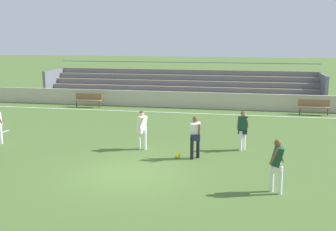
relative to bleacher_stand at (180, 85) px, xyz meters
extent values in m
plane|color=#4C6B30|center=(0.97, -16.07, -1.13)|extent=(160.00, 160.00, 0.00)
cube|color=white|center=(0.97, -4.50, -1.13)|extent=(44.00, 0.12, 0.01)
cube|color=beige|center=(0.97, -2.65, -0.62)|extent=(48.00, 0.16, 1.03)
cube|color=#897051|center=(0.00, -1.48, -0.78)|extent=(19.22, 0.36, 0.08)
cube|color=slate|center=(0.00, -1.68, -0.96)|extent=(19.22, 0.04, 0.35)
cube|color=#897051|center=(0.00, -0.88, -0.44)|extent=(19.22, 0.36, 0.08)
cube|color=slate|center=(0.00, -1.08, -0.61)|extent=(19.22, 0.04, 0.35)
cube|color=#897051|center=(0.00, -0.28, -0.09)|extent=(19.22, 0.36, 0.08)
cube|color=slate|center=(0.00, -0.48, -0.26)|extent=(19.22, 0.04, 0.35)
cube|color=#897051|center=(0.00, 0.33, 0.26)|extent=(19.22, 0.36, 0.08)
cube|color=slate|center=(0.00, 0.13, 0.09)|extent=(19.22, 0.04, 0.35)
cube|color=#897051|center=(0.00, 0.93, 0.61)|extent=(19.22, 0.36, 0.08)
cube|color=slate|center=(0.00, 0.73, 0.43)|extent=(19.22, 0.04, 0.35)
cube|color=#897051|center=(0.00, 1.53, 0.95)|extent=(19.22, 0.36, 0.08)
cube|color=slate|center=(0.00, 1.33, 0.78)|extent=(19.22, 0.04, 0.35)
cube|color=slate|center=(-9.51, 0.03, -0.09)|extent=(0.20, 3.37, 2.08)
cube|color=slate|center=(9.51, 0.03, -0.09)|extent=(0.20, 3.37, 2.08)
cylinder|color=slate|center=(0.00, 1.78, 1.50)|extent=(19.22, 0.06, 0.06)
cube|color=olive|center=(-5.45, -3.66, -0.68)|extent=(1.80, 0.40, 0.06)
cube|color=olive|center=(-5.45, -3.48, -0.43)|extent=(1.80, 0.05, 0.40)
cylinder|color=#47474C|center=(-6.23, -3.66, -0.91)|extent=(0.07, 0.07, 0.45)
cylinder|color=#47474C|center=(-4.67, -3.66, -0.91)|extent=(0.07, 0.07, 0.45)
cube|color=olive|center=(8.53, -3.66, -0.68)|extent=(1.80, 0.40, 0.06)
cube|color=olive|center=(8.53, -3.48, -0.43)|extent=(1.80, 0.05, 0.40)
cylinder|color=#47474C|center=(7.75, -3.66, -0.91)|extent=(0.07, 0.07, 0.45)
cylinder|color=#47474C|center=(9.31, -3.66, -0.91)|extent=(0.07, 0.07, 0.45)
cylinder|color=black|center=(2.99, -13.74, -0.71)|extent=(0.13, 0.13, 0.84)
cylinder|color=black|center=(2.80, -13.96, -0.71)|extent=(0.13, 0.13, 0.84)
cube|color=#232847|center=(2.89, -13.85, -0.31)|extent=(0.40, 0.29, 0.24)
cube|color=white|center=(2.89, -13.85, -0.01)|extent=(0.45, 0.45, 0.60)
cylinder|color=brown|center=(3.05, -13.98, 0.03)|extent=(0.14, 0.33, 0.49)
cylinder|color=brown|center=(2.73, -13.73, 0.03)|extent=(0.14, 0.33, 0.49)
sphere|color=brown|center=(2.89, -13.85, 0.37)|extent=(0.21, 0.21, 0.21)
sphere|color=brown|center=(2.89, -13.85, 0.40)|extent=(0.20, 0.20, 0.20)
cylinder|color=white|center=(0.73, -12.98, -0.72)|extent=(0.13, 0.13, 0.82)
cylinder|color=white|center=(0.47, -12.94, -0.72)|extent=(0.13, 0.13, 0.82)
cube|color=white|center=(0.60, -12.96, -0.33)|extent=(0.36, 0.42, 0.24)
cube|color=white|center=(0.60, -12.96, -0.03)|extent=(0.46, 0.49, 0.59)
cylinder|color=beige|center=(0.61, -13.16, 0.01)|extent=(0.30, 0.20, 0.50)
cylinder|color=beige|center=(0.59, -12.77, 0.01)|extent=(0.30, 0.20, 0.50)
sphere|color=beige|center=(0.60, -12.96, 0.36)|extent=(0.21, 0.21, 0.21)
sphere|color=brown|center=(0.60, -12.96, 0.38)|extent=(0.20, 0.20, 0.20)
cylinder|color=white|center=(4.55, -12.40, -0.72)|extent=(0.13, 0.13, 0.82)
cylinder|color=white|center=(4.69, -12.21, -0.72)|extent=(0.13, 0.13, 0.82)
cube|color=#232847|center=(4.62, -12.31, -0.33)|extent=(0.37, 0.24, 0.24)
cube|color=#194228|center=(4.62, -12.31, -0.03)|extent=(0.40, 0.40, 0.60)
cylinder|color=#A87A5B|center=(4.43, -12.25, 0.01)|extent=(0.10, 0.40, 0.44)
cylinder|color=#A87A5B|center=(4.80, -12.36, 0.01)|extent=(0.10, 0.40, 0.44)
sphere|color=#A87A5B|center=(4.62, -12.31, 0.36)|extent=(0.21, 0.21, 0.21)
sphere|color=brown|center=(4.62, -12.31, 0.38)|extent=(0.20, 0.20, 0.20)
cylinder|color=white|center=(-5.58, -13.25, -0.71)|extent=(0.13, 0.13, 0.84)
cylinder|color=white|center=(5.82, -16.99, -0.71)|extent=(0.13, 0.13, 0.84)
cylinder|color=white|center=(5.59, -16.83, -0.71)|extent=(0.13, 0.13, 0.84)
cube|color=white|center=(5.70, -16.91, -0.31)|extent=(0.25, 0.38, 0.24)
cube|color=#194228|center=(5.70, -16.91, -0.01)|extent=(0.38, 0.41, 0.60)
cylinder|color=brown|center=(5.60, -17.08, 0.03)|extent=(0.27, 0.10, 0.51)
cylinder|color=brown|center=(5.80, -16.74, 0.03)|extent=(0.27, 0.10, 0.51)
sphere|color=brown|center=(5.70, -16.91, 0.37)|extent=(0.21, 0.21, 0.21)
sphere|color=brown|center=(5.70, -16.91, 0.39)|extent=(0.20, 0.20, 0.20)
sphere|color=yellow|center=(2.25, -13.95, -1.02)|extent=(0.22, 0.22, 0.22)
camera|label=1|loc=(4.89, -29.14, 3.44)|focal=45.16mm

